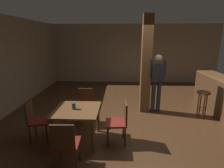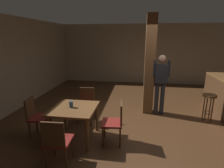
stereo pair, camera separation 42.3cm
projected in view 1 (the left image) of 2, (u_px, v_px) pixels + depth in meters
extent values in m
plane|color=#422816|center=(147.00, 124.00, 4.52)|extent=(10.80, 10.80, 0.00)
cube|color=gray|center=(134.00, 54.00, 8.50)|extent=(8.00, 0.10, 2.80)
cube|color=brown|center=(146.00, 65.00, 5.03)|extent=(0.28, 0.28, 2.80)
cube|color=brown|center=(77.00, 110.00, 3.64)|extent=(0.93, 0.93, 0.04)
cylinder|color=brown|center=(98.00, 118.00, 4.10)|extent=(0.07, 0.07, 0.69)
cylinder|color=brown|center=(65.00, 117.00, 4.13)|extent=(0.07, 0.07, 0.69)
cylinder|color=brown|center=(93.00, 136.00, 3.34)|extent=(0.07, 0.07, 0.69)
cylinder|color=brown|center=(53.00, 135.00, 3.37)|extent=(0.07, 0.07, 0.69)
cube|color=maroon|center=(67.00, 144.00, 2.93)|extent=(0.44, 0.44, 0.04)
cube|color=#422816|center=(63.00, 138.00, 2.69)|extent=(0.38, 0.05, 0.45)
cylinder|color=#422816|center=(60.00, 149.00, 3.16)|extent=(0.04, 0.04, 0.43)
cylinder|color=#422816|center=(80.00, 149.00, 3.16)|extent=(0.04, 0.04, 0.43)
cylinder|color=#422816|center=(54.00, 162.00, 2.82)|extent=(0.04, 0.04, 0.43)
cylinder|color=#422816|center=(76.00, 162.00, 2.82)|extent=(0.04, 0.04, 0.43)
cube|color=maroon|center=(85.00, 107.00, 4.46)|extent=(0.44, 0.44, 0.04)
cube|color=#422816|center=(86.00, 96.00, 4.58)|extent=(0.38, 0.05, 0.45)
cylinder|color=#422816|center=(91.00, 118.00, 4.34)|extent=(0.04, 0.04, 0.43)
cylinder|color=#422816|center=(77.00, 118.00, 4.34)|extent=(0.04, 0.04, 0.43)
cylinder|color=#422816|center=(93.00, 113.00, 4.68)|extent=(0.04, 0.04, 0.43)
cylinder|color=#422816|center=(80.00, 113.00, 4.68)|extent=(0.04, 0.04, 0.43)
cube|color=maroon|center=(116.00, 123.00, 3.64)|extent=(0.45, 0.45, 0.04)
cube|color=#422816|center=(125.00, 113.00, 3.59)|extent=(0.07, 0.38, 0.45)
cylinder|color=#422816|center=(108.00, 137.00, 3.52)|extent=(0.04, 0.04, 0.43)
cylinder|color=#422816|center=(108.00, 129.00, 3.86)|extent=(0.04, 0.04, 0.43)
cylinder|color=#422816|center=(125.00, 137.00, 3.54)|extent=(0.04, 0.04, 0.43)
cylinder|color=#422816|center=(123.00, 128.00, 3.88)|extent=(0.04, 0.04, 0.43)
cube|color=maroon|center=(40.00, 121.00, 3.73)|extent=(0.47, 0.47, 0.04)
cube|color=#422816|center=(29.00, 111.00, 3.66)|extent=(0.09, 0.38, 0.45)
cylinder|color=#422816|center=(51.00, 126.00, 3.97)|extent=(0.04, 0.04, 0.43)
cylinder|color=#422816|center=(47.00, 134.00, 3.64)|extent=(0.04, 0.04, 0.43)
cylinder|color=#422816|center=(35.00, 127.00, 3.94)|extent=(0.04, 0.04, 0.43)
cylinder|color=#422816|center=(30.00, 135.00, 3.61)|extent=(0.04, 0.04, 0.43)
cylinder|color=#33475B|center=(74.00, 106.00, 3.62)|extent=(0.09, 0.09, 0.13)
cube|color=black|center=(157.00, 73.00, 4.96)|extent=(0.35, 0.22, 0.50)
sphere|color=#997056|center=(158.00, 58.00, 4.85)|extent=(0.22, 0.22, 0.21)
cylinder|color=#232328|center=(159.00, 97.00, 5.15)|extent=(0.13, 0.13, 0.95)
cylinder|color=#232328|center=(153.00, 97.00, 5.15)|extent=(0.13, 0.13, 0.95)
cylinder|color=black|center=(165.00, 68.00, 4.92)|extent=(0.08, 0.08, 0.46)
cylinder|color=black|center=(151.00, 68.00, 4.92)|extent=(0.08, 0.08, 0.46)
cube|color=#422816|center=(218.00, 96.00, 5.08)|extent=(0.36, 2.39, 1.02)
cylinder|color=#4C3319|center=(204.00, 93.00, 4.75)|extent=(0.34, 0.34, 0.05)
torus|color=brown|center=(201.00, 109.00, 4.87)|extent=(0.24, 0.24, 0.02)
cylinder|color=brown|center=(200.00, 104.00, 4.95)|extent=(0.03, 0.03, 0.70)
cylinder|color=brown|center=(204.00, 107.00, 4.74)|extent=(0.03, 0.03, 0.70)
cylinder|color=brown|center=(206.00, 105.00, 4.84)|extent=(0.03, 0.03, 0.70)
cylinder|color=brown|center=(198.00, 105.00, 4.85)|extent=(0.03, 0.03, 0.70)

